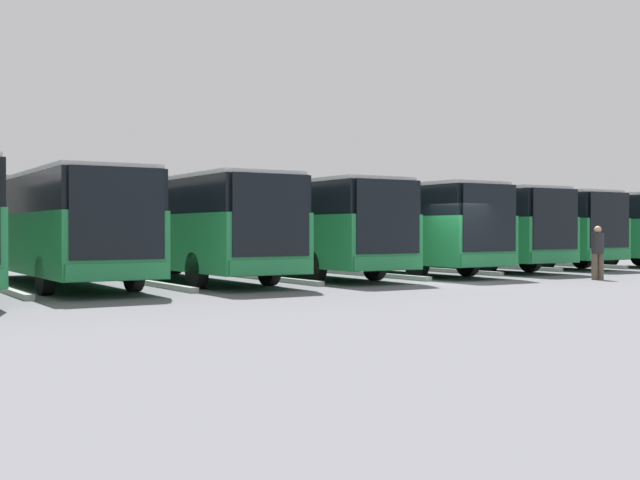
{
  "coord_description": "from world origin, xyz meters",
  "views": [
    {
      "loc": [
        19.07,
        17.16,
        1.66
      ],
      "look_at": [
        0.58,
        -6.05,
        1.28
      ],
      "focal_mm": 45.0,
      "sensor_mm": 36.0,
      "label": 1
    }
  ],
  "objects_px": {
    "bus_1": "(500,226)",
    "bus_3": "(380,225)",
    "bus_4": "(288,225)",
    "pedestrian": "(598,251)",
    "bus_0": "(560,226)",
    "bus_6": "(56,224)",
    "bus_2": "(445,226)",
    "bus_5": "(184,225)"
  },
  "relations": [
    {
      "from": "bus_1",
      "to": "bus_3",
      "type": "distance_m",
      "value": 8.3
    },
    {
      "from": "bus_0",
      "to": "bus_6",
      "type": "relative_size",
      "value": 1.0
    },
    {
      "from": "bus_0",
      "to": "bus_6",
      "type": "bearing_deg",
      "value": 5.93
    },
    {
      "from": "bus_1",
      "to": "bus_2",
      "type": "distance_m",
      "value": 4.15
    },
    {
      "from": "bus_0",
      "to": "pedestrian",
      "type": "height_order",
      "value": "bus_0"
    },
    {
      "from": "bus_6",
      "to": "pedestrian",
      "type": "xyz_separation_m",
      "value": [
        -14.93,
        8.72,
        -0.87
      ]
    },
    {
      "from": "bus_0",
      "to": "bus_6",
      "type": "xyz_separation_m",
      "value": [
        24.79,
        -0.42,
        0.0
      ]
    },
    {
      "from": "bus_1",
      "to": "bus_4",
      "type": "xyz_separation_m",
      "value": [
        12.4,
        0.41,
        0.0
      ]
    },
    {
      "from": "bus_4",
      "to": "pedestrian",
      "type": "bearing_deg",
      "value": 135.97
    },
    {
      "from": "bus_3",
      "to": "bus_2",
      "type": "bearing_deg",
      "value": -167.51
    },
    {
      "from": "bus_0",
      "to": "bus_5",
      "type": "distance_m",
      "value": 20.66
    },
    {
      "from": "bus_0",
      "to": "bus_3",
      "type": "distance_m",
      "value": 12.4
    },
    {
      "from": "bus_0",
      "to": "bus_3",
      "type": "relative_size",
      "value": 1.0
    },
    {
      "from": "bus_4",
      "to": "pedestrian",
      "type": "relative_size",
      "value": 6.93
    },
    {
      "from": "bus_1",
      "to": "bus_6",
      "type": "bearing_deg",
      "value": 6.68
    },
    {
      "from": "bus_6",
      "to": "bus_0",
      "type": "bearing_deg",
      "value": -174.07
    },
    {
      "from": "bus_2",
      "to": "bus_3",
      "type": "bearing_deg",
      "value": 12.49
    },
    {
      "from": "bus_2",
      "to": "bus_5",
      "type": "height_order",
      "value": "same"
    },
    {
      "from": "bus_1",
      "to": "bus_4",
      "type": "bearing_deg",
      "value": 8.82
    },
    {
      "from": "bus_0",
      "to": "bus_1",
      "type": "xyz_separation_m",
      "value": [
        4.13,
        -0.34,
        0.0
      ]
    },
    {
      "from": "bus_3",
      "to": "bus_5",
      "type": "bearing_deg",
      "value": 3.59
    },
    {
      "from": "bus_0",
      "to": "bus_2",
      "type": "bearing_deg",
      "value": 7.22
    },
    {
      "from": "bus_1",
      "to": "bus_2",
      "type": "xyz_separation_m",
      "value": [
        4.13,
        0.38,
        0.0
      ]
    },
    {
      "from": "bus_5",
      "to": "bus_6",
      "type": "distance_m",
      "value": 4.15
    },
    {
      "from": "bus_4",
      "to": "bus_2",
      "type": "bearing_deg",
      "value": -172.88
    },
    {
      "from": "bus_2",
      "to": "pedestrian",
      "type": "bearing_deg",
      "value": 85.97
    },
    {
      "from": "pedestrian",
      "to": "bus_0",
      "type": "bearing_deg",
      "value": 68.52
    },
    {
      "from": "bus_6",
      "to": "bus_5",
      "type": "bearing_deg",
      "value": -178.53
    },
    {
      "from": "bus_3",
      "to": "bus_4",
      "type": "height_order",
      "value": "same"
    },
    {
      "from": "bus_0",
      "to": "bus_2",
      "type": "height_order",
      "value": "same"
    },
    {
      "from": "bus_1",
      "to": "bus_0",
      "type": "bearing_deg",
      "value": -177.79
    },
    {
      "from": "bus_0",
      "to": "bus_6",
      "type": "height_order",
      "value": "same"
    },
    {
      "from": "bus_2",
      "to": "bus_6",
      "type": "distance_m",
      "value": 16.53
    },
    {
      "from": "bus_4",
      "to": "bus_6",
      "type": "xyz_separation_m",
      "value": [
        8.26,
        -0.5,
        0.0
      ]
    },
    {
      "from": "bus_3",
      "to": "bus_6",
      "type": "bearing_deg",
      "value": 2.88
    },
    {
      "from": "bus_0",
      "to": "pedestrian",
      "type": "distance_m",
      "value": 12.91
    },
    {
      "from": "bus_3",
      "to": "pedestrian",
      "type": "distance_m",
      "value": 8.29
    },
    {
      "from": "bus_4",
      "to": "pedestrian",
      "type": "height_order",
      "value": "bus_4"
    },
    {
      "from": "pedestrian",
      "to": "bus_5",
      "type": "bearing_deg",
      "value": 170.82
    },
    {
      "from": "bus_4",
      "to": "bus_1",
      "type": "bearing_deg",
      "value": -171.18
    },
    {
      "from": "bus_3",
      "to": "bus_4",
      "type": "relative_size",
      "value": 1.0
    },
    {
      "from": "bus_0",
      "to": "bus_6",
      "type": "distance_m",
      "value": 24.79
    }
  ]
}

